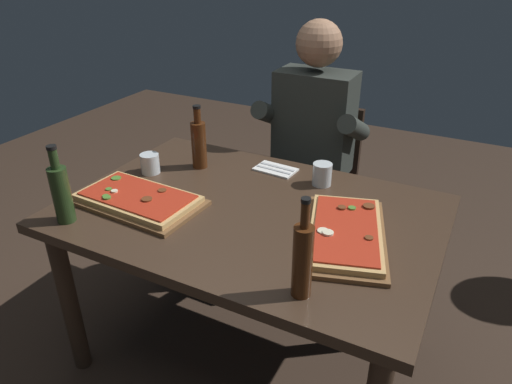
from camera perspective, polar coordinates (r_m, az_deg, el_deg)
ground_plane at (r=2.24m, az=-0.62°, el=-18.68°), size 6.40×6.40×0.00m
dining_table at (r=1.83m, az=-0.72°, el=-4.67°), size 1.40×0.96×0.74m
pizza_rectangular_front at (r=1.86m, az=-14.14°, el=-0.87°), size 0.51×0.30×0.05m
pizza_rectangular_left at (r=1.63m, az=10.79°, el=-4.89°), size 0.40×0.56×0.05m
wine_bottle_dark at (r=1.31m, az=5.68°, el=-8.07°), size 0.06×0.06×0.31m
oil_bottle_amber at (r=2.09m, az=-6.96°, el=5.94°), size 0.07×0.07×0.28m
vinegar_bottle_green at (r=1.79m, az=-22.58°, el=-0.01°), size 0.07×0.07×0.29m
tumbler_near_camera at (r=1.96m, az=8.03°, el=2.16°), size 0.08×0.08×0.09m
tumbler_far_side at (r=2.10m, az=-12.73°, el=3.39°), size 0.08×0.08×0.09m
napkin_cutlery_set at (r=2.09m, az=2.39°, el=2.77°), size 0.19×0.12×0.01m
diner_chair at (r=2.61m, az=7.24°, el=1.68°), size 0.44×0.44×0.87m
seated_diner at (r=2.40m, az=6.58°, el=6.04°), size 0.53×0.41×1.33m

